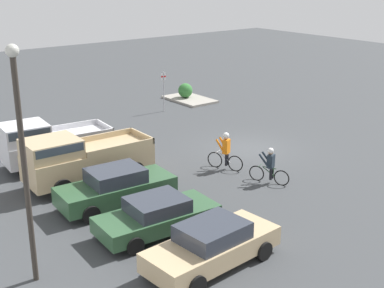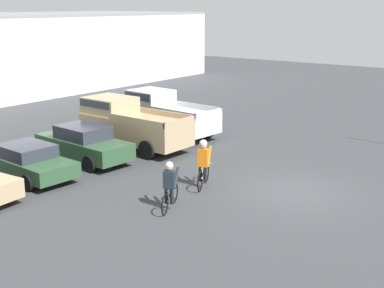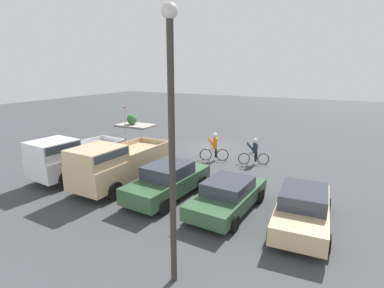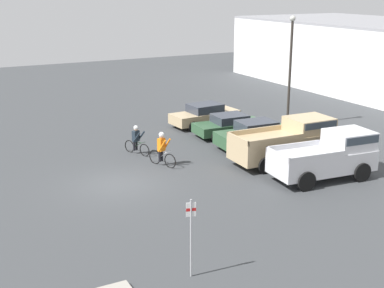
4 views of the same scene
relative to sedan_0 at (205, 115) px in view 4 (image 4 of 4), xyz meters
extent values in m
plane|color=#383A3D|center=(7.45, -8.62, -0.70)|extent=(80.00, 80.00, 0.00)
cube|color=tan|center=(0.00, 0.00, -0.13)|extent=(2.02, 4.57, 0.63)
cube|color=#2D333D|center=(0.00, 0.00, 0.45)|extent=(1.68, 2.11, 0.52)
cylinder|color=black|center=(-0.96, 1.36, -0.40)|extent=(0.22, 0.63, 0.62)
cylinder|color=black|center=(0.76, 1.48, -0.40)|extent=(0.22, 0.63, 0.62)
cylinder|color=black|center=(-0.76, -1.48, -0.40)|extent=(0.22, 0.63, 0.62)
cylinder|color=black|center=(0.96, -1.36, -0.40)|extent=(0.22, 0.63, 0.62)
cube|color=#2D5133|center=(2.80, 0.12, -0.17)|extent=(2.03, 4.35, 0.56)
cube|color=#2D333D|center=(2.80, 0.12, 0.35)|extent=(1.71, 2.00, 0.48)
cylinder|color=black|center=(2.00, 1.53, -0.40)|extent=(0.22, 0.62, 0.61)
cylinder|color=black|center=(3.77, 1.42, -0.40)|extent=(0.22, 0.62, 0.61)
cylinder|color=black|center=(1.83, -1.18, -0.40)|extent=(0.22, 0.62, 0.61)
cylinder|color=black|center=(3.60, -1.29, -0.40)|extent=(0.22, 0.62, 0.61)
cube|color=#2D5133|center=(5.60, 0.10, -0.07)|extent=(2.04, 4.60, 0.69)
cube|color=#2D333D|center=(5.60, 0.10, 0.54)|extent=(1.70, 2.13, 0.54)
cylinder|color=black|center=(4.83, 1.60, -0.37)|extent=(0.23, 0.69, 0.68)
cylinder|color=black|center=(6.57, 1.48, -0.37)|extent=(0.23, 0.69, 0.68)
cylinder|color=black|center=(4.63, -1.27, -0.37)|extent=(0.23, 0.69, 0.68)
cylinder|color=black|center=(6.37, -1.39, -0.37)|extent=(0.23, 0.69, 0.68)
cube|color=tan|center=(8.40, -0.22, 0.21)|extent=(2.15, 5.41, 1.09)
cube|color=tan|center=(8.45, 1.39, 1.12)|extent=(1.90, 2.19, 0.74)
cube|color=#333D47|center=(8.45, 1.39, 1.28)|extent=(1.95, 2.02, 0.32)
cube|color=tan|center=(7.41, -1.26, 0.88)|extent=(0.17, 3.21, 0.25)
cube|color=tan|center=(9.33, -1.32, 0.88)|extent=(0.17, 3.21, 0.25)
cube|color=tan|center=(8.32, -2.86, 0.88)|extent=(2.00, 0.14, 0.25)
cylinder|color=black|center=(7.45, 1.47, -0.29)|extent=(0.24, 0.83, 0.83)
cylinder|color=black|center=(9.45, 1.41, -0.29)|extent=(0.24, 0.83, 0.83)
cylinder|color=black|center=(7.35, -1.85, -0.29)|extent=(0.24, 0.83, 0.83)
cylinder|color=black|center=(9.35, -1.91, -0.29)|extent=(0.24, 0.83, 0.83)
cube|color=silver|center=(11.20, -0.07, 0.17)|extent=(2.38, 5.04, 0.95)
cube|color=silver|center=(11.33, 1.39, 1.06)|extent=(1.97, 2.10, 0.82)
cube|color=#333D47|center=(11.33, 1.39, 1.24)|extent=(2.01, 1.95, 0.36)
cube|color=silver|center=(10.18, -0.96, 0.77)|extent=(0.33, 2.93, 0.25)
cube|color=silver|center=(12.05, -1.12, 0.77)|extent=(0.33, 2.93, 0.25)
cube|color=silver|center=(10.99, -2.46, 0.77)|extent=(1.96, 0.25, 0.25)
cylinder|color=black|center=(10.36, 1.53, -0.26)|extent=(0.30, 0.91, 0.89)
cylinder|color=black|center=(12.31, 1.36, -0.26)|extent=(0.30, 0.91, 0.89)
cylinder|color=black|center=(10.09, -1.49, -0.26)|extent=(0.30, 0.91, 0.89)
cylinder|color=black|center=(12.04, -1.66, -0.26)|extent=(0.30, 0.91, 0.89)
torus|color=black|center=(6.46, -5.58, -0.36)|extent=(0.71, 0.34, 0.75)
torus|color=black|center=(5.51, -5.98, -0.36)|extent=(0.71, 0.34, 0.75)
cylinder|color=silver|center=(5.99, -5.78, -0.17)|extent=(0.51, 0.24, 0.40)
cylinder|color=silver|center=(5.99, -5.78, 0.04)|extent=(0.54, 0.25, 0.04)
cylinder|color=silver|center=(5.82, -5.85, -0.17)|extent=(0.05, 0.05, 0.37)
cylinder|color=silver|center=(6.34, -5.63, 0.06)|extent=(0.20, 0.43, 0.02)
cylinder|color=black|center=(5.86, -5.74, -0.22)|extent=(0.16, 0.16, 0.56)
cylinder|color=black|center=(5.93, -5.90, -0.22)|extent=(0.16, 0.16, 0.56)
cube|color=orange|center=(5.94, -5.80, 0.38)|extent=(0.36, 0.43, 0.65)
cylinder|color=orange|center=(6.06, -5.56, 0.39)|extent=(0.51, 0.28, 0.70)
cylinder|color=orange|center=(6.19, -5.88, 0.39)|extent=(0.51, 0.28, 0.70)
sphere|color=tan|center=(5.96, -5.79, 0.83)|extent=(0.25, 0.25, 0.25)
sphere|color=silver|center=(5.96, -5.79, 0.90)|extent=(0.28, 0.28, 0.28)
torus|color=black|center=(4.12, -5.96, -0.38)|extent=(0.66, 0.32, 0.69)
torus|color=black|center=(3.08, -6.40, -0.38)|extent=(0.66, 0.32, 0.69)
cylinder|color=#2D5133|center=(3.60, -6.18, -0.22)|extent=(0.55, 0.26, 0.37)
cylinder|color=#2D5133|center=(3.60, -6.18, -0.02)|extent=(0.59, 0.28, 0.04)
cylinder|color=#2D5133|center=(3.42, -6.25, -0.22)|extent=(0.05, 0.05, 0.34)
cylinder|color=#2D5133|center=(3.99, -6.01, 0.00)|extent=(0.20, 0.43, 0.02)
cylinder|color=black|center=(3.46, -6.14, -0.26)|extent=(0.16, 0.16, 0.51)
cylinder|color=black|center=(3.54, -6.30, -0.26)|extent=(0.16, 0.16, 0.51)
cube|color=#1E2833|center=(3.55, -6.20, 0.29)|extent=(0.36, 0.43, 0.57)
cylinder|color=#1E2833|center=(3.69, -5.95, 0.28)|extent=(0.54, 0.30, 0.63)
cylinder|color=#1E2833|center=(3.83, -6.27, 0.28)|extent=(0.54, 0.30, 0.63)
sphere|color=tan|center=(3.58, -6.19, 0.68)|extent=(0.23, 0.23, 0.23)
sphere|color=silver|center=(3.58, -6.19, 0.74)|extent=(0.25, 0.25, 0.25)
cylinder|color=#9E9EA3|center=(16.04, -9.46, 0.58)|extent=(0.06, 0.06, 2.57)
cube|color=white|center=(16.04, -9.46, 1.54)|extent=(0.10, 0.29, 0.45)
cube|color=red|center=(16.04, -9.46, 1.54)|extent=(0.11, 0.30, 0.10)
cylinder|color=#2D2823|center=(2.59, 4.61, 2.60)|extent=(0.16, 0.16, 6.61)
sphere|color=#B2B2A8|center=(2.59, 4.61, 6.03)|extent=(0.36, 0.36, 0.36)
camera|label=1|loc=(-11.04, 9.40, 8.07)|focal=50.00mm
camera|label=2|loc=(-8.89, -16.47, 5.66)|focal=50.00mm
camera|label=3|loc=(-1.07, 10.51, 4.84)|focal=28.00mm
camera|label=4|loc=(29.06, -16.32, 7.96)|focal=50.00mm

